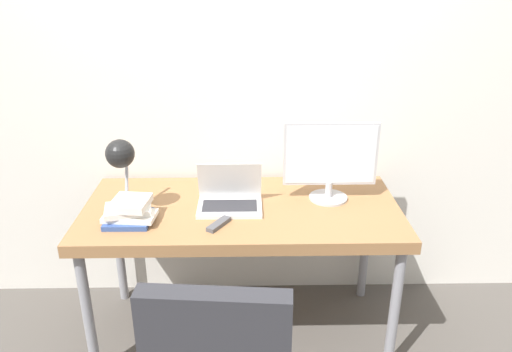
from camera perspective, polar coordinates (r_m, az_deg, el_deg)
The scene contains 7 objects.
wall_back at distance 2.73m, azimuth -1.74°, elevation 10.72°, with size 8.00×0.05×2.60m.
desk at distance 2.52m, azimuth -1.66°, elevation -4.82°, with size 1.57×0.74×0.77m.
laptop at distance 2.47m, azimuth -3.02°, elevation -2.55°, with size 0.32×0.22×0.23m.
monitor at distance 2.52m, azimuth 8.50°, elevation 1.90°, with size 0.47×0.20×0.41m.
desk_lamp at distance 2.39m, azimuth -15.08°, elevation 1.72°, with size 0.14×0.28×0.38m.
book_stack at distance 2.40m, azimuth -14.28°, elevation -3.97°, with size 0.25×0.20×0.11m.
tv_remote at distance 2.31m, azimuth -4.28°, elevation -5.50°, with size 0.11×0.14×0.02m.
Camera 1 is at (0.03, -1.86, 1.88)m, focal length 35.00 mm.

